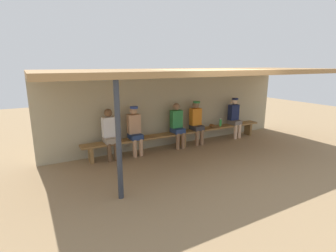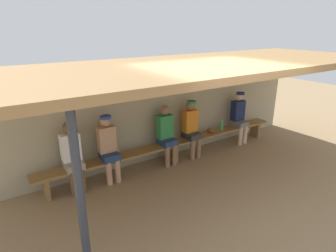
# 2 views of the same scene
# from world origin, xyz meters

# --- Properties ---
(ground_plane) EXTENTS (24.00, 24.00, 0.00)m
(ground_plane) POSITION_xyz_m (0.00, 0.00, 0.00)
(ground_plane) COLOR #937754
(back_wall) EXTENTS (8.00, 0.20, 2.20)m
(back_wall) POSITION_xyz_m (0.00, 2.00, 1.10)
(back_wall) COLOR tan
(back_wall) RESTS_ON ground
(dugout_roof) EXTENTS (8.00, 2.80, 0.12)m
(dugout_roof) POSITION_xyz_m (0.00, 0.70, 2.26)
(dugout_roof) COLOR #9E7547
(dugout_roof) RESTS_ON back_wall
(support_post) EXTENTS (0.10, 0.10, 2.20)m
(support_post) POSITION_xyz_m (-2.68, -0.55, 1.10)
(support_post) COLOR #2D333D
(support_post) RESTS_ON ground
(bench) EXTENTS (6.00, 0.36, 0.46)m
(bench) POSITION_xyz_m (0.00, 1.55, 0.39)
(bench) COLOR olive
(bench) RESTS_ON ground
(player_leftmost) EXTENTS (0.34, 0.42, 1.34)m
(player_leftmost) POSITION_xyz_m (2.07, 1.55, 0.75)
(player_leftmost) COLOR slate
(player_leftmost) RESTS_ON ground
(player_in_red) EXTENTS (0.34, 0.42, 1.34)m
(player_in_red) POSITION_xyz_m (0.50, 1.55, 0.75)
(player_in_red) COLOR #333338
(player_in_red) RESTS_ON ground
(player_rightmost) EXTENTS (0.34, 0.42, 1.34)m
(player_rightmost) POSITION_xyz_m (-1.54, 1.55, 0.75)
(player_rightmost) COLOR navy
(player_rightmost) RESTS_ON ground
(player_near_post) EXTENTS (0.34, 0.42, 1.34)m
(player_near_post) POSITION_xyz_m (-0.19, 1.55, 0.73)
(player_near_post) COLOR navy
(player_near_post) RESTS_ON ground
(player_middle) EXTENTS (0.34, 0.42, 1.34)m
(player_middle) POSITION_xyz_m (-2.23, 1.55, 0.73)
(player_middle) COLOR gray
(player_middle) RESTS_ON ground
(water_bottle_green) EXTENTS (0.07, 0.07, 0.25)m
(water_bottle_green) POSITION_xyz_m (1.47, 1.56, 0.58)
(water_bottle_green) COLOR green
(water_bottle_green) RESTS_ON bench
(baseball_glove_worn) EXTENTS (0.21, 0.26, 0.09)m
(baseball_glove_worn) POSITION_xyz_m (1.15, 1.59, 0.51)
(baseball_glove_worn) COLOR brown
(baseball_glove_worn) RESTS_ON bench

